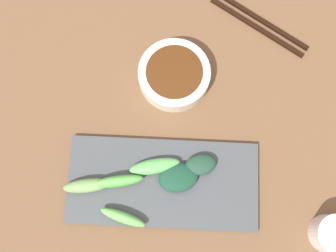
# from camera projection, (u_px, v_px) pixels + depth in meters

# --- Properties ---
(tabletop) EXTENTS (2.10, 2.10, 0.02)m
(tabletop) POSITION_uv_depth(u_px,v_px,m) (165.00, 143.00, 0.83)
(tabletop) COLOR brown
(tabletop) RESTS_ON ground
(sauce_bowl) EXTENTS (0.15, 0.15, 0.04)m
(sauce_bowl) POSITION_uv_depth(u_px,v_px,m) (174.00, 75.00, 0.83)
(sauce_bowl) COLOR silver
(sauce_bowl) RESTS_ON tabletop
(serving_plate) EXTENTS (0.17, 0.37, 0.01)m
(serving_plate) POSITION_uv_depth(u_px,v_px,m) (162.00, 183.00, 0.80)
(serving_plate) COLOR #444A4D
(serving_plate) RESTS_ON tabletop
(broccoli_stalk_0) EXTENTS (0.05, 0.10, 0.02)m
(broccoli_stalk_0) POSITION_uv_depth(u_px,v_px,m) (155.00, 166.00, 0.79)
(broccoli_stalk_0) COLOR #5EB55A
(broccoli_stalk_0) RESTS_ON serving_plate
(broccoli_leafy_1) EXTENTS (0.05, 0.07, 0.02)m
(broccoli_leafy_1) POSITION_uv_depth(u_px,v_px,m) (201.00, 165.00, 0.79)
(broccoli_leafy_1) COLOR #224634
(broccoli_leafy_1) RESTS_ON serving_plate
(broccoli_stalk_2) EXTENTS (0.04, 0.10, 0.03)m
(broccoli_stalk_2) POSITION_uv_depth(u_px,v_px,m) (118.00, 181.00, 0.78)
(broccoli_stalk_2) COLOR #5DBC4D
(broccoli_stalk_2) RESTS_ON serving_plate
(broccoli_leafy_3) EXTENTS (0.07, 0.08, 0.02)m
(broccoli_leafy_3) POSITION_uv_depth(u_px,v_px,m) (178.00, 178.00, 0.78)
(broccoli_leafy_3) COLOR #194530
(broccoli_leafy_3) RESTS_ON serving_plate
(broccoli_stalk_4) EXTENTS (0.04, 0.09, 0.03)m
(broccoli_stalk_4) POSITION_uv_depth(u_px,v_px,m) (87.00, 186.00, 0.78)
(broccoli_stalk_4) COLOR #73A45A
(broccoli_stalk_4) RESTS_ON serving_plate
(broccoli_stalk_5) EXTENTS (0.04, 0.09, 0.03)m
(broccoli_stalk_5) POSITION_uv_depth(u_px,v_px,m) (123.00, 217.00, 0.77)
(broccoli_stalk_5) COLOR #68BC58
(broccoli_stalk_5) RESTS_ON serving_plate
(chopsticks) EXTENTS (0.15, 0.21, 0.01)m
(chopsticks) POSITION_uv_depth(u_px,v_px,m) (259.00, 24.00, 0.88)
(chopsticks) COLOR black
(chopsticks) RESTS_ON tabletop
(tea_cup) EXTENTS (0.07, 0.07, 0.06)m
(tea_cup) POSITION_uv_depth(u_px,v_px,m) (332.00, 234.00, 0.76)
(tea_cup) COLOR white
(tea_cup) RESTS_ON tabletop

